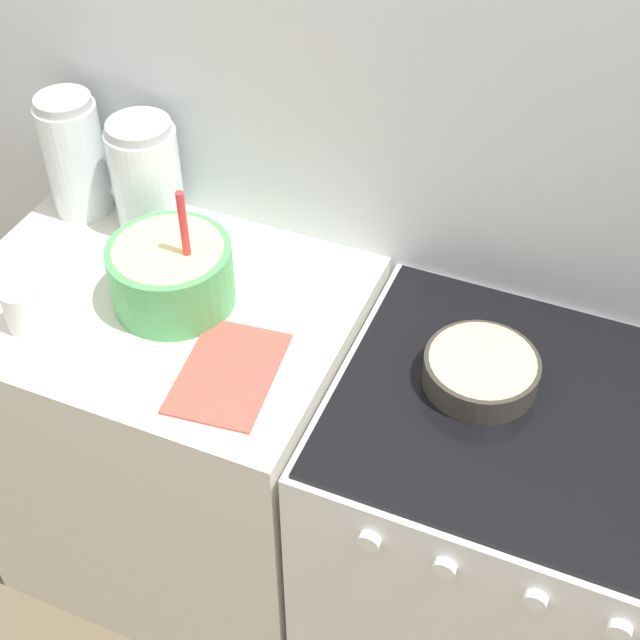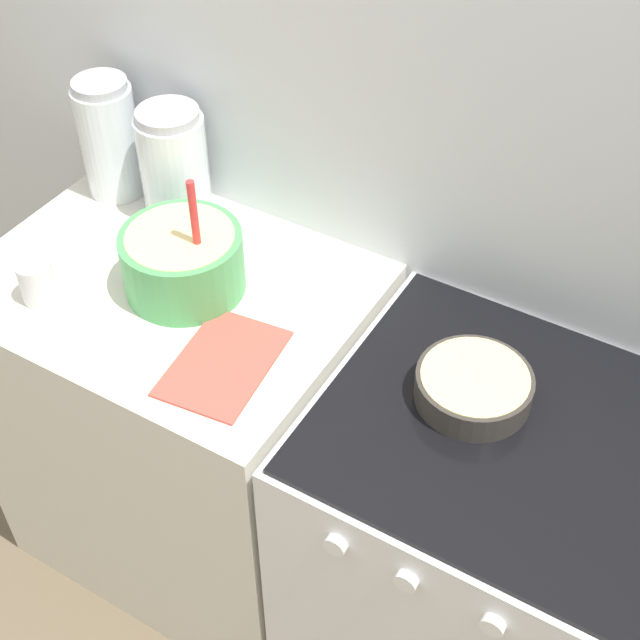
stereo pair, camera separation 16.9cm
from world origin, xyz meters
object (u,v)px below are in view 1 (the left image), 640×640
object	(u,v)px
mixing_bowl	(171,271)
storage_jar_left	(76,163)
stove	(504,552)
tin_can	(23,309)
storage_jar_middle	(148,184)
baking_pan	(481,370)

from	to	relation	value
mixing_bowl	storage_jar_left	world-z (taller)	storage_jar_left
stove	tin_can	bearing A→B (deg)	-170.45
stove	storage_jar_middle	size ratio (longest dim) A/B	3.49
mixing_bowl	storage_jar_left	xyz separation A→B (m)	(-0.34, 0.20, 0.04)
baking_pan	storage_jar_middle	distance (m)	0.82
storage_jar_left	tin_can	size ratio (longest dim) A/B	2.98
storage_jar_left	mixing_bowl	bearing A→B (deg)	-29.91
tin_can	mixing_bowl	bearing A→B (deg)	37.88
storage_jar_middle	tin_can	distance (m)	0.39
mixing_bowl	tin_can	bearing A→B (deg)	-142.12
storage_jar_left	tin_can	world-z (taller)	storage_jar_left
storage_jar_left	tin_can	xyz separation A→B (m)	(0.11, -0.38, -0.07)
stove	storage_jar_left	distance (m)	1.26
stove	mixing_bowl	world-z (taller)	mixing_bowl
storage_jar_left	storage_jar_middle	world-z (taller)	storage_jar_left
baking_pan	tin_can	xyz separation A→B (m)	(-0.86, -0.20, 0.02)
baking_pan	mixing_bowl	bearing A→B (deg)	-178.26
baking_pan	storage_jar_left	bearing A→B (deg)	169.58
stove	storage_jar_left	world-z (taller)	storage_jar_left
storage_jar_left	baking_pan	bearing A→B (deg)	-10.42
stove	storage_jar_left	xyz separation A→B (m)	(-1.10, 0.21, 0.58)
storage_jar_middle	tin_can	size ratio (longest dim) A/B	2.78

